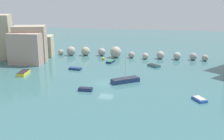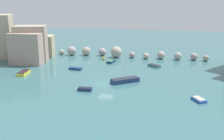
{
  "view_description": "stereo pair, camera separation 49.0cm",
  "coord_description": "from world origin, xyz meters",
  "px_view_note": "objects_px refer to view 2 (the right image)",
  "views": [
    {
      "loc": [
        10.41,
        -45.67,
        15.14
      ],
      "look_at": [
        0.0,
        5.38,
        1.0
      ],
      "focal_mm": 44.45,
      "sensor_mm": 36.0,
      "label": 1
    },
    {
      "loc": [
        10.89,
        -45.57,
        15.14
      ],
      "look_at": [
        0.0,
        5.38,
        1.0
      ],
      "focal_mm": 44.45,
      "sensor_mm": 36.0,
      "label": 2
    }
  ],
  "objects_px": {
    "moored_boat_0": "(75,68)",
    "moored_boat_1": "(125,80)",
    "moored_boat_5": "(85,89)",
    "channel_buoy": "(104,59)",
    "moored_boat_6": "(199,100)",
    "moored_boat_7": "(111,61)",
    "moored_boat_2": "(154,66)",
    "moored_boat_3": "(24,73)"
  },
  "relations": [
    {
      "from": "moored_boat_1",
      "to": "moored_boat_3",
      "type": "xyz_separation_m",
      "value": [
        -20.44,
        1.03,
        -0.09
      ]
    },
    {
      "from": "moored_boat_1",
      "to": "moored_boat_7",
      "type": "bearing_deg",
      "value": 74.65
    },
    {
      "from": "moored_boat_0",
      "to": "moored_boat_1",
      "type": "height_order",
      "value": "moored_boat_1"
    },
    {
      "from": "moored_boat_2",
      "to": "moored_boat_5",
      "type": "relative_size",
      "value": 1.3
    },
    {
      "from": "channel_buoy",
      "to": "moored_boat_0",
      "type": "height_order",
      "value": "channel_buoy"
    },
    {
      "from": "moored_boat_0",
      "to": "moored_boat_5",
      "type": "height_order",
      "value": "moored_boat_5"
    },
    {
      "from": "moored_boat_0",
      "to": "moored_boat_1",
      "type": "relative_size",
      "value": 0.49
    },
    {
      "from": "moored_boat_2",
      "to": "moored_boat_7",
      "type": "xyz_separation_m",
      "value": [
        -10.06,
        1.89,
        0.03
      ]
    },
    {
      "from": "channel_buoy",
      "to": "moored_boat_2",
      "type": "xyz_separation_m",
      "value": [
        12.36,
        -4.16,
        -0.11
      ]
    },
    {
      "from": "moored_boat_1",
      "to": "moored_boat_2",
      "type": "distance_m",
      "value": 13.15
    },
    {
      "from": "moored_boat_0",
      "to": "moored_boat_3",
      "type": "bearing_deg",
      "value": 39.2
    },
    {
      "from": "moored_boat_1",
      "to": "moored_boat_5",
      "type": "relative_size",
      "value": 2.37
    },
    {
      "from": "moored_boat_2",
      "to": "moored_boat_7",
      "type": "bearing_deg",
      "value": -147.51
    },
    {
      "from": "moored_boat_2",
      "to": "moored_boat_5",
      "type": "distance_m",
      "value": 20.76
    },
    {
      "from": "moored_boat_1",
      "to": "moored_boat_5",
      "type": "height_order",
      "value": "moored_boat_1"
    },
    {
      "from": "moored_boat_2",
      "to": "moored_boat_3",
      "type": "bearing_deg",
      "value": -112.3
    },
    {
      "from": "moored_boat_0",
      "to": "moored_boat_7",
      "type": "height_order",
      "value": "moored_boat_7"
    },
    {
      "from": "moored_boat_0",
      "to": "moored_boat_2",
      "type": "relative_size",
      "value": 0.9
    },
    {
      "from": "moored_boat_0",
      "to": "moored_boat_1",
      "type": "xyz_separation_m",
      "value": [
        11.63,
        -6.54,
        0.19
      ]
    },
    {
      "from": "moored_boat_6",
      "to": "moored_boat_7",
      "type": "relative_size",
      "value": 0.92
    },
    {
      "from": "moored_boat_0",
      "to": "channel_buoy",
      "type": "bearing_deg",
      "value": -102.86
    },
    {
      "from": "moored_boat_0",
      "to": "moored_boat_6",
      "type": "xyz_separation_m",
      "value": [
        23.79,
        -13.18,
        -0.01
      ]
    },
    {
      "from": "moored_boat_7",
      "to": "moored_boat_1",
      "type": "bearing_deg",
      "value": -148.16
    },
    {
      "from": "moored_boat_3",
      "to": "moored_boat_0",
      "type": "bearing_deg",
      "value": 113.91
    },
    {
      "from": "moored_boat_2",
      "to": "moored_boat_7",
      "type": "height_order",
      "value": "moored_boat_7"
    },
    {
      "from": "moored_boat_0",
      "to": "moored_boat_3",
      "type": "height_order",
      "value": "moored_boat_3"
    },
    {
      "from": "channel_buoy",
      "to": "moored_boat_0",
      "type": "relative_size",
      "value": 0.24
    },
    {
      "from": "moored_boat_6",
      "to": "moored_boat_3",
      "type": "bearing_deg",
      "value": 46.66
    },
    {
      "from": "moored_boat_6",
      "to": "moored_boat_7",
      "type": "distance_m",
      "value": 27.49
    },
    {
      "from": "moored_boat_1",
      "to": "moored_boat_0",
      "type": "bearing_deg",
      "value": 113.64
    },
    {
      "from": "moored_boat_3",
      "to": "channel_buoy",
      "type": "bearing_deg",
      "value": 133.13
    },
    {
      "from": "moored_boat_5",
      "to": "moored_boat_7",
      "type": "distance_m",
      "value": 20.04
    },
    {
      "from": "moored_boat_0",
      "to": "moored_boat_5",
      "type": "bearing_deg",
      "value": 123.04
    },
    {
      "from": "moored_boat_3",
      "to": "moored_boat_6",
      "type": "distance_m",
      "value": 33.49
    },
    {
      "from": "moored_boat_7",
      "to": "moored_boat_6",
      "type": "bearing_deg",
      "value": -129.39
    },
    {
      "from": "moored_boat_0",
      "to": "moored_boat_5",
      "type": "distance_m",
      "value": 13.67
    },
    {
      "from": "moored_boat_6",
      "to": "moored_boat_5",
      "type": "bearing_deg",
      "value": 57.1
    },
    {
      "from": "moored_boat_0",
      "to": "moored_boat_2",
      "type": "height_order",
      "value": "moored_boat_0"
    },
    {
      "from": "moored_boat_2",
      "to": "moored_boat_6",
      "type": "relative_size",
      "value": 1.14
    },
    {
      "from": "moored_boat_2",
      "to": "moored_boat_3",
      "type": "xyz_separation_m",
      "value": [
        -24.83,
        -11.36,
        0.11
      ]
    },
    {
      "from": "moored_boat_5",
      "to": "moored_boat_6",
      "type": "bearing_deg",
      "value": 174.57
    },
    {
      "from": "channel_buoy",
      "to": "moored_boat_1",
      "type": "relative_size",
      "value": 0.12
    }
  ]
}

